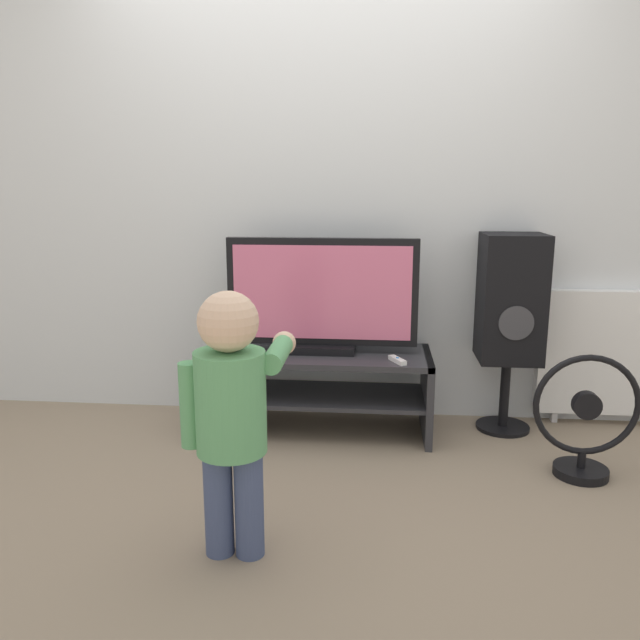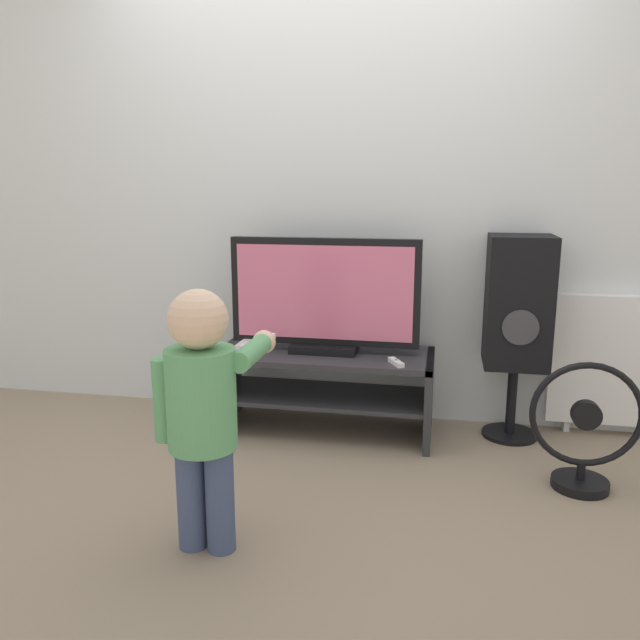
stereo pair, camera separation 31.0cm
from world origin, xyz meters
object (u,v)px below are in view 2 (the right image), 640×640
object	(u,v)px
floor_fan	(585,433)
radiator	(627,361)
television	(324,297)
remote_primary	(396,362)
child	(203,400)
game_console	(244,347)
speaker_tower	(518,306)

from	to	relation	value
floor_fan	radiator	xyz separation A→B (m)	(0.32, 0.67, 0.14)
television	remote_primary	bearing A→B (deg)	-24.04
child	floor_fan	xyz separation A→B (m)	(1.41, 0.73, -0.30)
game_console	speaker_tower	distance (m)	1.40
game_console	remote_primary	world-z (taller)	game_console
television	radiator	distance (m)	1.58
speaker_tower	radiator	distance (m)	0.65
game_console	speaker_tower	size ratio (longest dim) A/B	0.16
game_console	radiator	bearing A→B (deg)	9.31
television	floor_fan	xyz separation A→B (m)	(1.21, -0.44, -0.47)
child	floor_fan	world-z (taller)	child
television	speaker_tower	bearing A→B (deg)	5.24
speaker_tower	radiator	size ratio (longest dim) A/B	1.37
remote_primary	speaker_tower	size ratio (longest dim) A/B	0.13
television	game_console	distance (m)	0.49
speaker_tower	child	bearing A→B (deg)	-132.62
remote_primary	floor_fan	size ratio (longest dim) A/B	0.23
game_console	floor_fan	distance (m)	1.67
floor_fan	television	bearing A→B (deg)	159.80
television	game_console	bearing A→B (deg)	-167.31
floor_fan	radiator	distance (m)	0.76
floor_fan	radiator	size ratio (longest dim) A/B	0.74
game_console	child	xyz separation A→B (m)	(0.21, -1.08, 0.10)
child	speaker_tower	bearing A→B (deg)	47.38
game_console	floor_fan	bearing A→B (deg)	-12.32
child	speaker_tower	distance (m)	1.72
television	speaker_tower	xyz separation A→B (m)	(0.97, 0.09, -0.03)
remote_primary	child	size ratio (longest dim) A/B	0.14
speaker_tower	floor_fan	bearing A→B (deg)	-65.48
radiator	television	bearing A→B (deg)	-171.60
remote_primary	game_console	bearing A→B (deg)	174.20
remote_primary	child	world-z (taller)	child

